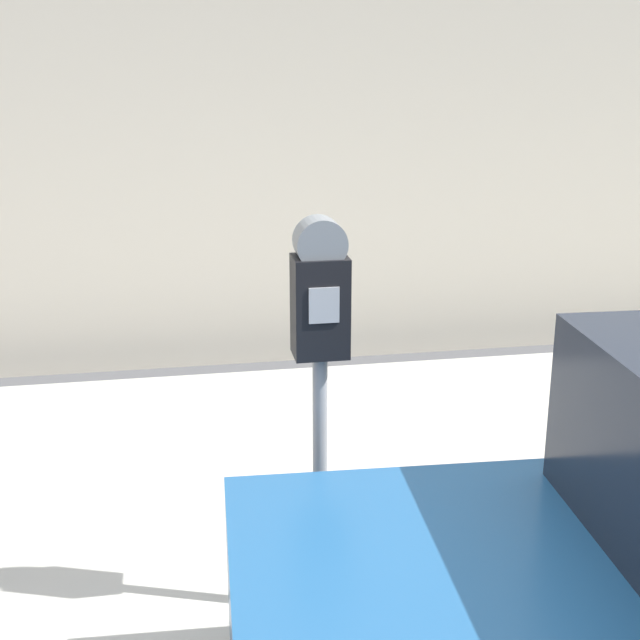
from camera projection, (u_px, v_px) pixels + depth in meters
sidewalk at (335, 473)px, 4.69m from camera, size 24.00×2.80×0.14m
parking_meter at (320, 328)px, 3.11m from camera, size 0.19×0.16×1.54m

